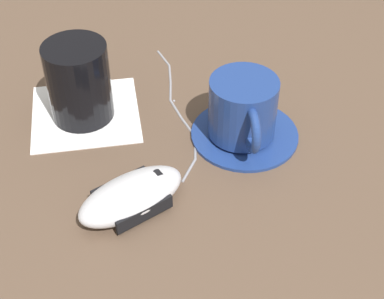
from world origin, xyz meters
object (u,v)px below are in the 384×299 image
(drinking_glass, at_px, (79,82))
(computer_mouse, at_px, (131,196))
(saucer, at_px, (245,133))
(coffee_cup, at_px, (243,109))

(drinking_glass, bearing_deg, computer_mouse, 39.50)
(computer_mouse, bearing_deg, saucer, 146.83)
(coffee_cup, xyz_separation_m, computer_mouse, (0.14, -0.09, -0.03))
(coffee_cup, bearing_deg, saucer, 144.10)
(saucer, bearing_deg, computer_mouse, -33.17)
(coffee_cup, xyz_separation_m, drinking_glass, (0.01, -0.20, 0.01))
(saucer, bearing_deg, drinking_glass, -86.69)
(computer_mouse, distance_m, drinking_glass, 0.17)
(coffee_cup, distance_m, computer_mouse, 0.17)
(saucer, relative_size, coffee_cup, 1.20)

